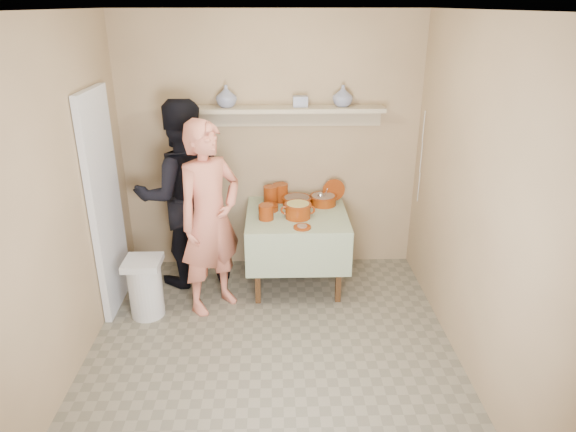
{
  "coord_description": "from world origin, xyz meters",
  "views": [
    {
      "loc": [
        0.03,
        -3.31,
        2.64
      ],
      "look_at": [
        0.15,
        0.75,
        0.95
      ],
      "focal_mm": 32.0,
      "sensor_mm": 36.0,
      "label": 1
    }
  ],
  "objects_px": {
    "person_cook": "(210,219)",
    "cazuela_rice": "(298,209)",
    "trash_bin": "(146,287)",
    "serving_table": "(297,224)",
    "person_helper": "(182,195)"
  },
  "relations": [
    {
      "from": "person_cook",
      "to": "serving_table",
      "type": "bearing_deg",
      "value": -15.56
    },
    {
      "from": "serving_table",
      "to": "person_helper",
      "type": "bearing_deg",
      "value": 175.11
    },
    {
      "from": "cazuela_rice",
      "to": "trash_bin",
      "type": "distance_m",
      "value": 1.56
    },
    {
      "from": "person_helper",
      "to": "cazuela_rice",
      "type": "relative_size",
      "value": 5.6
    },
    {
      "from": "serving_table",
      "to": "trash_bin",
      "type": "relative_size",
      "value": 1.74
    },
    {
      "from": "person_helper",
      "to": "trash_bin",
      "type": "bearing_deg",
      "value": 48.03
    },
    {
      "from": "serving_table",
      "to": "cazuela_rice",
      "type": "xyz_separation_m",
      "value": [
        0.01,
        -0.12,
        0.2
      ]
    },
    {
      "from": "serving_table",
      "to": "trash_bin",
      "type": "distance_m",
      "value": 1.53
    },
    {
      "from": "person_cook",
      "to": "cazuela_rice",
      "type": "bearing_deg",
      "value": -22.68
    },
    {
      "from": "cazuela_rice",
      "to": "trash_bin",
      "type": "height_order",
      "value": "cazuela_rice"
    },
    {
      "from": "person_cook",
      "to": "person_helper",
      "type": "xyz_separation_m",
      "value": [
        -0.32,
        0.51,
        0.04
      ]
    },
    {
      "from": "person_helper",
      "to": "serving_table",
      "type": "xyz_separation_m",
      "value": [
        1.11,
        -0.09,
        -0.28
      ]
    },
    {
      "from": "serving_table",
      "to": "cazuela_rice",
      "type": "distance_m",
      "value": 0.23
    },
    {
      "from": "person_helper",
      "to": "person_cook",
      "type": "bearing_deg",
      "value": 103.3
    },
    {
      "from": "person_cook",
      "to": "cazuela_rice",
      "type": "xyz_separation_m",
      "value": [
        0.79,
        0.3,
        -0.04
      ]
    }
  ]
}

